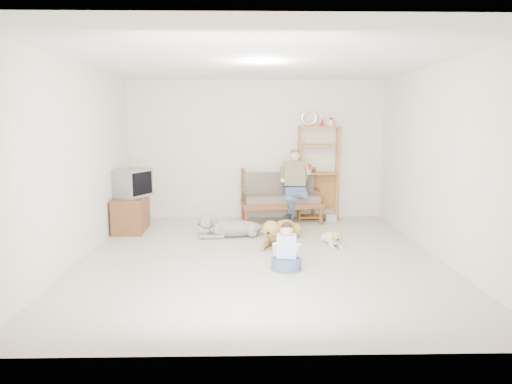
{
  "coord_description": "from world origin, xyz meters",
  "views": [
    {
      "loc": [
        -0.19,
        -6.24,
        1.9
      ],
      "look_at": [
        -0.04,
        1.0,
        0.78
      ],
      "focal_mm": 32.0,
      "sensor_mm": 36.0,
      "label": 1
    }
  ],
  "objects_px": {
    "loveseat": "(281,196)",
    "golden_retriever": "(280,231)",
    "tv_stand": "(131,214)",
    "etagere": "(318,172)"
  },
  "relations": [
    {
      "from": "tv_stand",
      "to": "golden_retriever",
      "type": "distance_m",
      "value": 2.7
    },
    {
      "from": "loveseat",
      "to": "golden_retriever",
      "type": "height_order",
      "value": "loveseat"
    },
    {
      "from": "loveseat",
      "to": "golden_retriever",
      "type": "bearing_deg",
      "value": -100.46
    },
    {
      "from": "loveseat",
      "to": "etagere",
      "type": "height_order",
      "value": "etagere"
    },
    {
      "from": "loveseat",
      "to": "tv_stand",
      "type": "bearing_deg",
      "value": -170.98
    },
    {
      "from": "loveseat",
      "to": "tv_stand",
      "type": "xyz_separation_m",
      "value": [
        -2.7,
        -0.7,
        -0.19
      ]
    },
    {
      "from": "etagere",
      "to": "tv_stand",
      "type": "bearing_deg",
      "value": -165.37
    },
    {
      "from": "etagere",
      "to": "golden_retriever",
      "type": "bearing_deg",
      "value": -116.51
    },
    {
      "from": "tv_stand",
      "to": "etagere",
      "type": "bearing_deg",
      "value": 12.63
    },
    {
      "from": "loveseat",
      "to": "golden_retriever",
      "type": "xyz_separation_m",
      "value": [
        -0.13,
        -1.55,
        -0.31
      ]
    }
  ]
}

